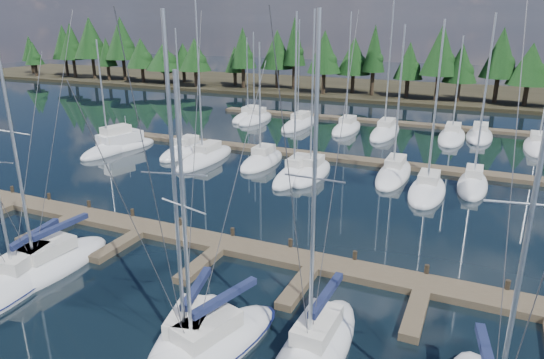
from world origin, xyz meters
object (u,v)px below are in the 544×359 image
at_px(main_dock, 220,248).
at_px(front_sailboat_1, 21,279).
at_px(motor_yacht_left, 121,145).
at_px(front_sailboat_2, 43,268).
at_px(front_sailboat_5, 313,352).
at_px(front_sailboat_3, 189,343).
at_px(front_sailboat_4, 201,353).

xyz_separation_m(main_dock, front_sailboat_1, (-7.91, -7.65, 0.07)).
height_order(front_sailboat_1, motor_yacht_left, front_sailboat_1).
bearing_deg(front_sailboat_2, front_sailboat_5, -2.28).
bearing_deg(front_sailboat_5, main_dock, 140.71).
relative_size(main_dock, front_sailboat_1, 3.46).
xyz_separation_m(front_sailboat_3, front_sailboat_5, (5.08, 1.67, 0.00)).
bearing_deg(front_sailboat_3, front_sailboat_4, -19.97).
bearing_deg(front_sailboat_5, front_sailboat_3, -161.84).
bearing_deg(main_dock, front_sailboat_3, -68.38).
distance_m(front_sailboat_1, motor_yacht_left, 28.71).
bearing_deg(front_sailboat_3, motor_yacht_left, 134.99).
relative_size(front_sailboat_2, front_sailboat_5, 1.01).
xyz_separation_m(front_sailboat_1, front_sailboat_2, (0.14, 1.34, 0.01)).
distance_m(main_dock, front_sailboat_3, 9.28).
distance_m(front_sailboat_2, front_sailboat_4, 12.27).
distance_m(main_dock, front_sailboat_4, 9.87).
bearing_deg(motor_yacht_left, main_dock, -37.51).
bearing_deg(motor_yacht_left, front_sailboat_3, -45.01).
bearing_deg(front_sailboat_3, main_dock, 111.62).
height_order(front_sailboat_1, front_sailboat_5, front_sailboat_5).
distance_m(front_sailboat_5, motor_yacht_left, 39.16).
height_order(main_dock, front_sailboat_2, front_sailboat_2).
relative_size(front_sailboat_4, front_sailboat_5, 0.87).
bearing_deg(front_sailboat_4, front_sailboat_5, 24.63).
height_order(main_dock, motor_yacht_left, motor_yacht_left).
bearing_deg(main_dock, front_sailboat_2, -140.93).
height_order(front_sailboat_2, front_sailboat_3, front_sailboat_2).
distance_m(front_sailboat_3, motor_yacht_left, 36.46).
bearing_deg(main_dock, front_sailboat_1, -135.97).
height_order(front_sailboat_2, motor_yacht_left, front_sailboat_2).
relative_size(main_dock, front_sailboat_2, 2.96).
xyz_separation_m(front_sailboat_4, front_sailboat_5, (4.28, 1.96, 0.02)).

